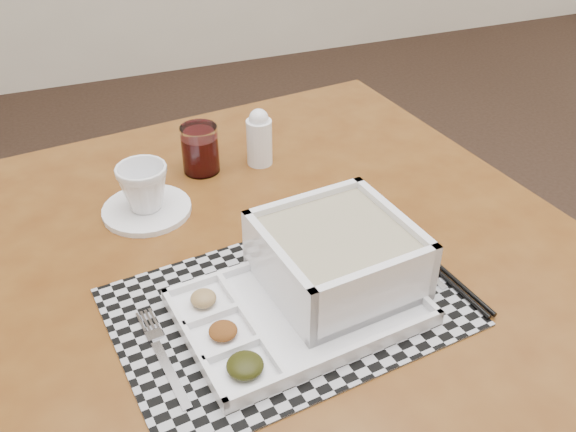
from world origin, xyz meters
The scene contains 11 objects.
floor centered at (0.00, 0.00, 0.00)m, with size 5.00×5.00×0.00m, color #2E1F17.
dining_table centered at (-0.82, -0.18, 0.69)m, with size 1.15×1.15×0.77m.
placemat centered at (-0.81, -0.29, 0.77)m, with size 0.47×0.33×0.00m, color #AAAAB2.
serving_tray centered at (-0.75, -0.28, 0.82)m, with size 0.35×0.27×0.10m.
fork centered at (-0.99, -0.32, 0.78)m, with size 0.04×0.19×0.00m.
spoon centered at (-0.60, -0.20, 0.78)m, with size 0.04×0.18×0.01m.
chopsticks centered at (-0.57, -0.29, 0.78)m, with size 0.05×0.24×0.01m.
saucer centered at (-0.95, 0.02, 0.78)m, with size 0.15×0.15×0.01m, color white.
cup centered at (-0.95, 0.02, 0.82)m, with size 0.09×0.09×0.08m, color white.
juice_glass centered at (-0.83, 0.12, 0.81)m, with size 0.07×0.07×0.09m.
creamer_bottle centered at (-0.72, 0.10, 0.83)m, with size 0.05×0.05×0.11m.
Camera 1 is at (-1.05, -0.90, 1.39)m, focal length 40.00 mm.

